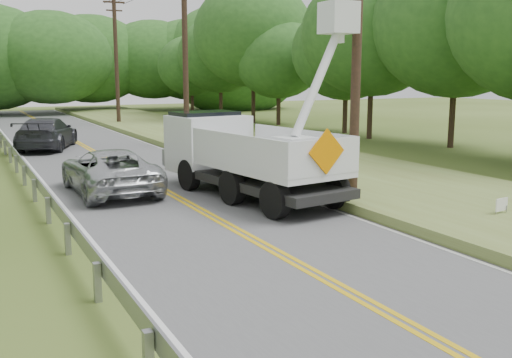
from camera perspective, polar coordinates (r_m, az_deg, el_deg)
name	(u,v)px	position (r m, az deg, el deg)	size (l,w,h in m)	color
ground	(445,347)	(9.13, 18.13, -15.41)	(140.00, 140.00, 0.00)	#3B4F17
road	(154,185)	(20.94, -10.04, -0.55)	(7.20, 96.00, 0.03)	#525254
guardrail	(30,175)	(20.96, -21.38, 0.41)	(0.18, 48.00, 0.77)	gray
utility_poles	(242,41)	(25.27, -1.35, 13.40)	(1.60, 43.30, 10.00)	black
tall_grass_verge	(321,167)	(23.94, 6.40, 1.23)	(7.00, 96.00, 0.30)	olive
treeline_right	(347,40)	(37.74, 8.92, 13.39)	(11.25, 52.81, 11.28)	#332319
treeline_horizon	(28,58)	(62.09, -21.50, 11.04)	(58.62, 15.86, 12.62)	#234C1C
bucket_truck	(239,144)	(19.07, -1.66, 3.42)	(4.33, 7.68, 7.18)	black
suv_silver	(110,171)	(19.68, -14.22, 0.79)	(2.42, 5.25, 1.46)	#ADB1B4
suv_darkgrey	(47,133)	(32.33, -19.92, 4.26)	(2.32, 5.70, 1.65)	#37373E
yard_sign	(502,206)	(16.42, 23.03, -2.43)	(0.49, 0.09, 0.71)	white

